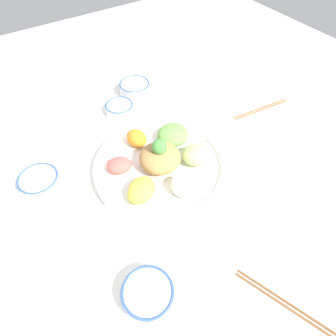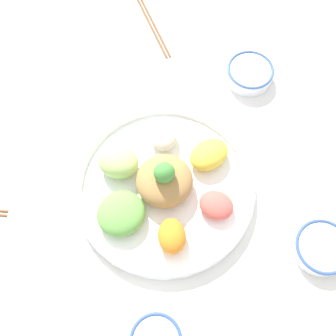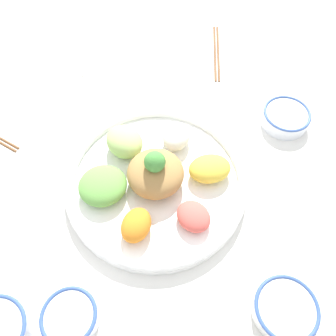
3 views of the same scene
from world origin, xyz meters
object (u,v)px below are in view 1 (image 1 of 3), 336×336
at_px(salad_platter, 160,163).
at_px(rice_bowl_plain, 39,180).
at_px(serving_spoon_extra, 295,169).
at_px(chopsticks_pair_near, 261,109).
at_px(serving_spoon_main, 17,252).
at_px(sauce_bowl_dark, 148,293).
at_px(rice_bowl_blue, 120,108).
at_px(sauce_bowl_red, 135,87).
at_px(chopsticks_pair_far, 286,304).

distance_m(salad_platter, rice_bowl_plain, 0.36).
distance_m(salad_platter, serving_spoon_extra, 0.42).
bearing_deg(chopsticks_pair_near, serving_spoon_main, -169.38).
relative_size(sauce_bowl_dark, serving_spoon_extra, 1.01).
relative_size(sauce_bowl_dark, rice_bowl_plain, 1.00).
relative_size(rice_bowl_blue, serving_spoon_extra, 0.87).
distance_m(sauce_bowl_red, rice_bowl_plain, 0.52).
distance_m(chopsticks_pair_near, chopsticks_pair_far, 0.69).
distance_m(chopsticks_pair_far, serving_spoon_extra, 0.41).
relative_size(salad_platter, serving_spoon_extra, 3.44).
xyz_separation_m(rice_bowl_plain, chopsticks_pair_far, (0.64, 0.36, -0.02)).
relative_size(sauce_bowl_red, rice_bowl_plain, 1.00).
relative_size(rice_bowl_blue, chopsticks_pair_near, 0.42).
bearing_deg(serving_spoon_extra, sauce_bowl_dark, -95.89).
xyz_separation_m(rice_bowl_plain, chopsticks_pair_near, (0.11, 0.81, -0.02)).
bearing_deg(serving_spoon_main, serving_spoon_extra, 52.31).
xyz_separation_m(sauce_bowl_dark, rice_bowl_plain, (-0.45, -0.11, -0.00)).
xyz_separation_m(salad_platter, sauce_bowl_dark, (0.30, -0.23, -0.01)).
xyz_separation_m(rice_bowl_blue, rice_bowl_plain, (0.17, -0.36, -0.00)).
bearing_deg(serving_spoon_extra, rice_bowl_blue, -162.21).
bearing_deg(sauce_bowl_red, chopsticks_pair_far, -6.79).
bearing_deg(sauce_bowl_dark, sauce_bowl_red, 152.96).
relative_size(rice_bowl_plain, serving_spoon_main, 0.92).
height_order(sauce_bowl_red, serving_spoon_main, sauce_bowl_red).
xyz_separation_m(chopsticks_pair_near, chopsticks_pair_far, (0.53, -0.45, 0.00)).
height_order(sauce_bowl_red, serving_spoon_extra, sauce_bowl_red).
bearing_deg(rice_bowl_blue, serving_spoon_main, -53.47).
height_order(rice_bowl_plain, serving_spoon_extra, rice_bowl_plain).
xyz_separation_m(salad_platter, rice_bowl_blue, (-0.32, 0.02, -0.01)).
bearing_deg(serving_spoon_extra, chopsticks_pair_far, -64.55).
bearing_deg(sauce_bowl_dark, chopsticks_pair_near, 115.80).
distance_m(serving_spoon_main, serving_spoon_extra, 0.82).
distance_m(salad_platter, serving_spoon_main, 0.45).
bearing_deg(rice_bowl_plain, sauce_bowl_dark, 13.28).
bearing_deg(chopsticks_pair_far, sauce_bowl_dark, 32.65).
bearing_deg(sauce_bowl_red, sauce_bowl_dark, -27.04).
bearing_deg(sauce_bowl_red, rice_bowl_blue, -55.52).
relative_size(sauce_bowl_red, rice_bowl_blue, 1.15).
relative_size(rice_bowl_blue, serving_spoon_main, 0.80).
bearing_deg(sauce_bowl_dark, salad_platter, 143.42).
bearing_deg(rice_bowl_blue, sauce_bowl_dark, -21.79).
bearing_deg(rice_bowl_blue, serving_spoon_extra, 30.34).
bearing_deg(sauce_bowl_red, rice_bowl_plain, -62.07).
xyz_separation_m(sauce_bowl_red, rice_bowl_blue, (0.07, -0.11, -0.01)).
bearing_deg(salad_platter, serving_spoon_main, -85.93).
bearing_deg(serving_spoon_main, rice_bowl_blue, 103.26).
bearing_deg(rice_bowl_plain, chopsticks_pair_far, 29.22).
bearing_deg(salad_platter, chopsticks_pair_far, 2.82).
bearing_deg(rice_bowl_blue, salad_platter, -4.15).
relative_size(salad_platter, sauce_bowl_red, 3.42).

